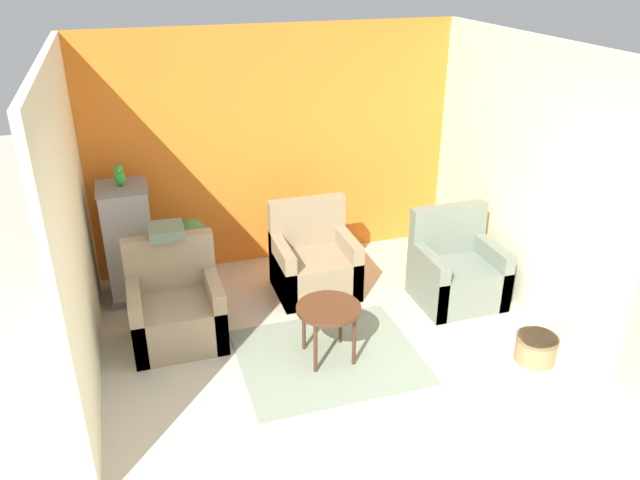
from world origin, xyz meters
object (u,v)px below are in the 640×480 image
Objects in this scene: parrot at (120,176)px; potted_plant at (192,240)px; coffee_table at (329,313)px; armchair_middle at (314,264)px; wicker_basket at (536,347)px; birdcage at (129,243)px; armchair_left at (176,311)px; armchair_right at (456,273)px.

parrot reaches higher than potted_plant.
parrot is at bearing 133.76° from coffee_table.
armchair_middle is (0.24, 1.22, -0.16)m from coffee_table.
coffee_table is at bearing 161.17° from wicker_basket.
birdcage reaches higher than wicker_basket.
coffee_table is 1.52× the size of wicker_basket.
parrot is 1.06m from potted_plant.
coffee_table is 2.50m from parrot.
armchair_left is 1.08m from birdcage.
armchair_right is at bearing -19.02° from birdcage.
birdcage reaches higher than coffee_table.
coffee_table is 0.46× the size of birdcage.
birdcage is at bearing 133.79° from coffee_table.
armchair_left is 0.78× the size of birdcage.
wicker_basket is (3.04, -1.32, -0.18)m from armchair_left.
armchair_right is (1.60, 0.58, -0.16)m from coffee_table.
birdcage is at bearing 165.97° from armchair_middle.
coffee_table is 2.04m from potted_plant.
armchair_middle is at bearing 18.53° from armchair_left.
potted_plant is (0.64, 0.10, -0.84)m from parrot.
parrot reaches higher than wicker_basket.
wicker_basket is at bearing -23.47° from armchair_left.
parrot is at bearing -171.15° from potted_plant.
parrot reaches higher than armchair_right.
coffee_table is at bearing -101.19° from armchair_middle.
armchair_right and armchair_middle have the same top height.
birdcage reaches higher than potted_plant.
armchair_middle is at bearing 78.81° from coffee_table.
armchair_middle reaches higher than wicker_basket.
armchair_right is 1.28× the size of potted_plant.
armchair_left is 1.59m from armchair_middle.
wicker_basket is at bearing -34.06° from parrot.
armchair_right is 3.41m from birdcage.
potted_plant is at bearing 118.59° from coffee_table.
potted_plant is (0.29, 1.07, 0.20)m from armchair_left.
armchair_left is at bearing 156.53° from wicker_basket.
armchair_middle is at bearing 130.03° from wicker_basket.
armchair_right is at bearing 19.82° from coffee_table.
armchair_right is at bearing -25.39° from armchair_middle.
coffee_table is at bearing -46.21° from birdcage.
armchair_right is 1.50m from armchair_middle.
parrot is at bearing 165.92° from armchair_middle.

